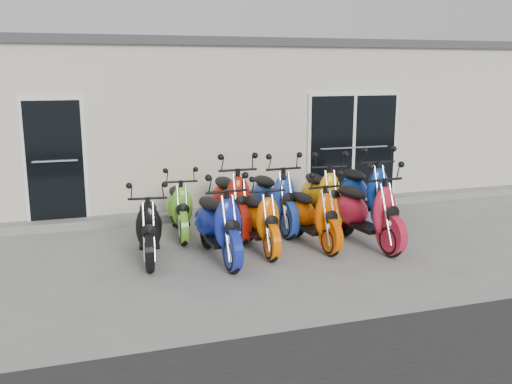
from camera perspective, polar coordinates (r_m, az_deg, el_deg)
ground at (r=9.21m, az=1.15°, el=-5.31°), size 80.00×80.00×0.00m
building at (r=13.86m, az=-5.89°, el=7.27°), size 14.00×6.00×3.20m
roof_cap at (r=13.82m, az=-6.04°, el=14.23°), size 14.20×6.20×0.16m
front_step at (r=11.05m, az=-2.26°, el=-1.94°), size 14.00×0.40×0.15m
door_left at (r=10.59m, az=-19.49°, el=3.28°), size 1.07×0.08×2.22m
door_right at (r=11.91m, az=9.67°, el=4.72°), size 2.02×0.08×2.22m
scooter_front_black at (r=8.49m, az=-10.71°, el=-2.62°), size 0.82×1.77×1.26m
scooter_front_blue at (r=8.35m, az=-3.84°, el=-2.24°), size 0.79×1.92×1.39m
scooter_front_orange_a at (r=8.79m, az=0.30°, el=-1.89°), size 0.62×1.71×1.27m
scooter_front_orange_b at (r=9.06m, az=5.68°, el=-1.48°), size 0.77×1.78×1.28m
scooter_front_red at (r=9.18m, az=11.00°, el=-1.01°), size 0.92×1.99×1.42m
scooter_back_green at (r=9.64m, az=-7.71°, el=-0.78°), size 0.74×1.73×1.25m
scooter_back_red at (r=9.66m, az=-2.54°, el=0.01°), size 0.74×2.00×1.47m
scooter_back_blue at (r=9.91m, az=1.72°, el=0.23°), size 0.81×1.98×1.43m
scooter_back_yellow at (r=10.27m, az=6.54°, el=0.50°), size 0.91×1.98×1.41m
scooter_back_extra at (r=10.60m, az=10.83°, el=0.90°), size 0.74×2.00×1.47m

